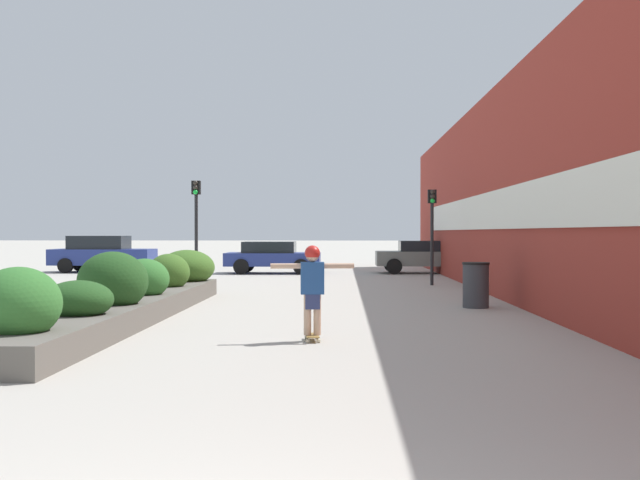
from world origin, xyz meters
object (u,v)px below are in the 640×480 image
at_px(traffic_light_left, 196,214).
at_px(car_rightmost, 102,253).
at_px(car_leftmost, 272,256).
at_px(skateboarder, 312,281).
at_px(car_center_left, 421,256).
at_px(trash_bin, 476,285).
at_px(skateboard, 312,337).
at_px(traffic_light_right, 432,219).
at_px(car_center_right, 608,258).

bearing_deg(traffic_light_left, car_rightmost, 126.17).
bearing_deg(traffic_light_left, car_leftmost, 76.40).
height_order(skateboarder, car_center_left, skateboarder).
relative_size(trash_bin, traffic_light_left, 0.31).
xyz_separation_m(skateboard, skateboarder, (-0.00, 0.00, 0.91)).
height_order(trash_bin, car_rightmost, car_rightmost).
distance_m(skateboard, traffic_light_right, 12.98).
bearing_deg(traffic_light_left, skateboarder, -69.75).
bearing_deg(car_rightmost, skateboarder, 27.30).
height_order(trash_bin, traffic_light_right, traffic_light_right).
height_order(skateboard, skateboarder, skateboarder).
relative_size(car_rightmost, traffic_light_left, 1.28).
xyz_separation_m(car_center_left, car_rightmost, (-14.09, 0.42, 0.08)).
xyz_separation_m(trash_bin, traffic_light_left, (-7.95, 6.48, 1.83)).
height_order(car_center_left, car_center_right, car_center_left).
height_order(car_rightmost, traffic_light_left, traffic_light_left).
relative_size(trash_bin, car_rightmost, 0.24).
xyz_separation_m(skateboard, trash_bin, (3.62, 5.24, 0.47)).
xyz_separation_m(car_rightmost, traffic_light_left, (5.87, -8.02, 1.53)).
bearing_deg(trash_bin, car_leftmost, 114.02).
bearing_deg(skateboarder, car_leftmost, 91.67).
relative_size(car_leftmost, car_center_left, 1.06).
bearing_deg(traffic_light_right, car_leftmost, 131.75).
bearing_deg(trash_bin, car_center_right, 58.52).
height_order(car_center_left, traffic_light_right, traffic_light_right).
xyz_separation_m(skateboarder, car_leftmost, (-2.54, 19.08, -0.25)).
distance_m(skateboarder, car_center_left, 19.72).
height_order(skateboard, trash_bin, trash_bin).
bearing_deg(trash_bin, skateboard, -124.66).
bearing_deg(car_leftmost, car_center_right, 84.59).
distance_m(skateboard, car_rightmost, 22.24).
height_order(car_center_right, car_rightmost, car_rightmost).
xyz_separation_m(car_center_left, car_center_right, (7.40, -1.56, -0.04)).
xyz_separation_m(skateboard, car_center_left, (3.90, 19.33, 0.68)).
bearing_deg(car_center_right, skateboarder, 147.56).
relative_size(car_center_left, traffic_light_left, 1.10).
xyz_separation_m(skateboarder, car_rightmost, (-10.19, 19.75, -0.14)).
distance_m(skateboard, car_center_left, 19.73).
distance_m(car_rightmost, traffic_light_left, 10.06).
bearing_deg(car_center_right, traffic_light_left, 111.17).
xyz_separation_m(car_center_left, traffic_light_left, (-8.22, -7.61, 1.61)).
relative_size(car_center_left, car_center_right, 0.99).
bearing_deg(traffic_light_right, traffic_light_left, -175.61).
xyz_separation_m(car_center_right, car_rightmost, (-21.49, 1.97, 0.12)).
xyz_separation_m(skateboard, car_center_right, (11.30, 17.77, 0.65)).
xyz_separation_m(trash_bin, traffic_light_right, (-0.13, 7.08, 1.67)).
height_order(skateboarder, traffic_light_left, traffic_light_left).
distance_m(car_center_right, traffic_light_left, 16.84).
bearing_deg(car_leftmost, skateboard, 7.59).
relative_size(car_leftmost, traffic_light_right, 1.27).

